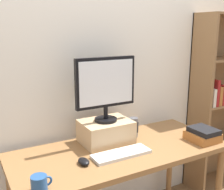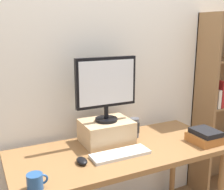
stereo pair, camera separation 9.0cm
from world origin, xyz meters
The scene contains 9 objects.
back_wall centered at (0.00, 0.43, 1.30)m, with size 7.00×0.08×2.60m.
desk centered at (0.00, 0.00, 0.68)m, with size 1.53×0.67×0.76m.
riser_box centered at (-0.03, 0.16, 0.84)m, with size 0.36×0.28×0.17m.
computer_monitor centered at (-0.03, 0.16, 1.19)m, with size 0.46×0.16×0.47m.
keyboard centered at (-0.05, -0.09, 0.77)m, with size 0.40×0.14×0.02m.
computer_mouse centered at (-0.32, -0.08, 0.78)m, with size 0.06×0.10×0.04m.
book_stack centered at (0.62, -0.17, 0.81)m, with size 0.20×0.21×0.10m.
coffee_mug centered at (-0.63, -0.25, 0.80)m, with size 0.11×0.09×0.09m.
desk_speaker centered at (0.21, 0.15, 0.84)m, with size 0.07×0.07×0.15m.
Camera 2 is at (-0.86, -1.61, 1.59)m, focal length 45.00 mm.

